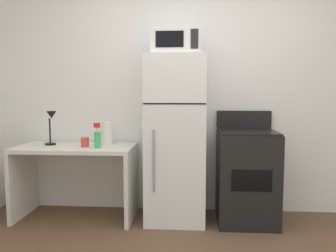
{
  "coord_description": "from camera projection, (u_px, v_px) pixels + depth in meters",
  "views": [
    {
      "loc": [
        0.01,
        -2.12,
        1.3
      ],
      "look_at": [
        -0.22,
        1.1,
        0.98
      ],
      "focal_mm": 37.16,
      "sensor_mm": 36.0,
      "label": 1
    }
  ],
  "objects": [
    {
      "name": "wall_back_white",
      "position": [
        192.0,
        92.0,
        3.79
      ],
      "size": [
        5.0,
        0.1,
        2.6
      ],
      "primitive_type": "cube",
      "color": "white",
      "rests_on": "ground"
    },
    {
      "name": "desk",
      "position": [
        76.0,
        167.0,
        3.57
      ],
      "size": [
        1.19,
        0.62,
        0.75
      ],
      "color": "silver",
      "rests_on": "ground"
    },
    {
      "name": "desk_lamp",
      "position": [
        51.0,
        122.0,
        3.58
      ],
      "size": [
        0.14,
        0.12,
        0.35
      ],
      "color": "black",
      "rests_on": "desk"
    },
    {
      "name": "coffee_mug",
      "position": [
        85.0,
        142.0,
        3.48
      ],
      "size": [
        0.08,
        0.08,
        0.09
      ],
      "primitive_type": "cylinder",
      "color": "#D83F33",
      "rests_on": "desk"
    },
    {
      "name": "spray_bottle",
      "position": [
        97.0,
        138.0,
        3.4
      ],
      "size": [
        0.06,
        0.06,
        0.25
      ],
      "color": "green",
      "rests_on": "desk"
    },
    {
      "name": "paper_towel_roll",
      "position": [
        107.0,
        133.0,
        3.64
      ],
      "size": [
        0.11,
        0.11,
        0.24
      ],
      "primitive_type": "cylinder",
      "color": "white",
      "rests_on": "desk"
    },
    {
      "name": "refrigerator",
      "position": [
        176.0,
        139.0,
        3.49
      ],
      "size": [
        0.59,
        0.61,
        1.66
      ],
      "color": "white",
      "rests_on": "ground"
    },
    {
      "name": "microwave",
      "position": [
        176.0,
        42.0,
        3.37
      ],
      "size": [
        0.46,
        0.35,
        0.26
      ],
      "color": "silver",
      "rests_on": "refrigerator"
    },
    {
      "name": "oven_range",
      "position": [
        247.0,
        176.0,
        3.47
      ],
      "size": [
        0.57,
        0.61,
        1.1
      ],
      "color": "black",
      "rests_on": "ground"
    }
  ]
}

